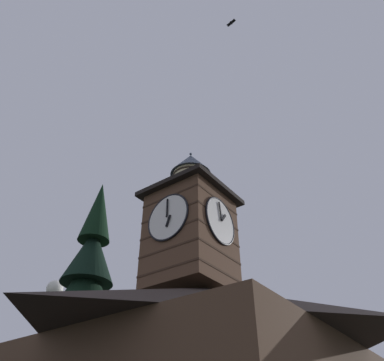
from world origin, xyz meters
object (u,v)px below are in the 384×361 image
object	(u,v)px
clock_tower	(191,228)
flying_bird_high	(231,23)
moon	(55,289)
pine_tree_behind	(77,342)

from	to	relation	value
clock_tower	flying_bird_high	world-z (taller)	flying_bird_high
clock_tower	moon	world-z (taller)	moon
moon	pine_tree_behind	bearing A→B (deg)	60.60
moon	flying_bird_high	size ratio (longest dim) A/B	3.41
pine_tree_behind	flying_bird_high	size ratio (longest dim) A/B	29.53
clock_tower	flying_bird_high	size ratio (longest dim) A/B	15.12
clock_tower	pine_tree_behind	world-z (taller)	clock_tower
pine_tree_behind	flying_bird_high	world-z (taller)	flying_bird_high
moon	flying_bird_high	bearing A→B (deg)	66.95
clock_tower	flying_bird_high	distance (m)	11.35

